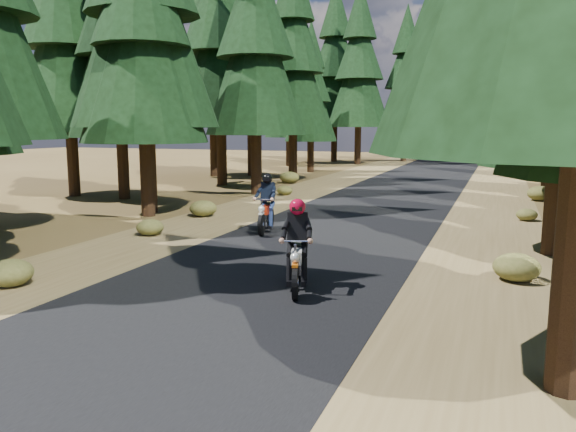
% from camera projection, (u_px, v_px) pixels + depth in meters
% --- Properties ---
extents(ground, '(120.00, 120.00, 0.00)m').
position_uv_depth(ground, '(264.00, 275.00, 12.35)').
color(ground, '#4B381B').
rests_on(ground, ground).
extents(road, '(6.00, 100.00, 0.01)m').
position_uv_depth(road, '(329.00, 235.00, 16.96)').
color(road, black).
rests_on(road, ground).
extents(shoulder_l, '(3.20, 100.00, 0.01)m').
position_uv_depth(shoulder_l, '(196.00, 225.00, 18.58)').
color(shoulder_l, brown).
rests_on(shoulder_l, ground).
extents(shoulder_r, '(3.20, 100.00, 0.01)m').
position_uv_depth(shoulder_r, '(490.00, 246.00, 15.35)').
color(shoulder_r, brown).
rests_on(shoulder_r, ground).
extents(pine_forest, '(34.59, 55.08, 16.32)m').
position_uv_depth(pine_forest, '(415.00, 40.00, 30.54)').
color(pine_forest, black).
rests_on(pine_forest, ground).
extents(understory_shrubs, '(14.92, 28.14, 0.67)m').
position_uv_depth(understory_shrubs, '(369.00, 213.00, 19.20)').
color(understory_shrubs, '#474C1E').
rests_on(understory_shrubs, ground).
extents(rider_lead, '(1.18, 2.12, 1.81)m').
position_uv_depth(rider_lead, '(297.00, 260.00, 11.14)').
color(rider_lead, silver).
rests_on(rider_lead, road).
extents(rider_follow, '(0.97, 2.10, 1.80)m').
position_uv_depth(rider_follow, '(266.00, 213.00, 17.31)').
color(rider_follow, '#A11E0A').
rests_on(rider_follow, road).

